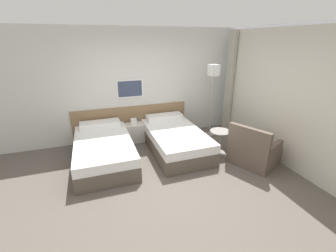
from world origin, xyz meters
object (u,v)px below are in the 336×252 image
at_px(nightstand, 134,132).
at_px(floor_lamp, 213,77).
at_px(bed_near_window, 175,139).
at_px(side_table, 220,138).
at_px(bed_near_door, 104,150).
at_px(armchair, 253,152).

xyz_separation_m(nightstand, floor_lamp, (1.99, -0.28, 1.31)).
height_order(bed_near_window, side_table, bed_near_window).
bearing_deg(bed_near_door, side_table, -11.16).
bearing_deg(bed_near_window, bed_near_door, 180.00).
xyz_separation_m(nightstand, armchair, (2.08, -1.91, 0.03)).
distance_m(nightstand, floor_lamp, 2.39).
relative_size(bed_near_window, side_table, 3.79).
xyz_separation_m(bed_near_window, armchair, (1.28, -1.12, 0.02)).
relative_size(bed_near_window, floor_lamp, 1.10).
relative_size(nightstand, floor_lamp, 0.32).
height_order(bed_near_door, armchair, armchair).
height_order(bed_near_door, bed_near_window, same).
bearing_deg(bed_near_door, floor_lamp, 10.28).
distance_m(bed_near_door, nightstand, 1.12).
bearing_deg(bed_near_window, side_table, -28.93).
distance_m(bed_near_window, floor_lamp, 1.83).
bearing_deg(nightstand, bed_near_window, -44.57).
height_order(nightstand, side_table, nightstand).
height_order(bed_near_door, floor_lamp, floor_lamp).
bearing_deg(side_table, bed_near_door, 168.84).
bearing_deg(bed_near_window, armchair, -41.27).
distance_m(bed_near_window, nightstand, 1.12).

